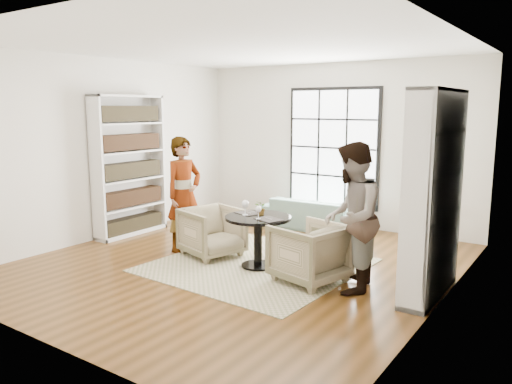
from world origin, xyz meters
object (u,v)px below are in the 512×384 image
Objects in this scene: armchair_left at (212,232)px; person_left at (184,194)px; wine_glass_left at (245,204)px; flower_centerpiece at (261,208)px; armchair_right at (309,253)px; wine_glass_right at (258,209)px; pedestal_table at (258,230)px; person_right at (351,218)px; sofa at (313,213)px.

armchair_left is 0.75m from person_left.
wine_glass_left is 1.08× the size of flower_centerpiece.
wine_glass_right is at bearing -72.35° from armchair_right.
flower_centerpiece is (-0.00, 0.08, 0.30)m from pedestal_table.
wine_glass_right reaches higher than pedestal_table.
person_left is 1.24m from wine_glass_left.
person_right is at bearing -7.43° from flower_centerpiece.
person_left reaches higher than wine_glass_right.
person_left is 1.54m from wine_glass_right.
person_right reaches higher than pedestal_table.
wine_glass_left is at bearing -78.97° from armchair_right.
person_right is (1.84, -2.55, 0.62)m from sofa.
sofa is at bearing 100.44° from flower_centerpiece.
armchair_right is at bearing -12.09° from flower_centerpiece.
person_left is at bearing 174.88° from wine_glass_left.
pedestal_table is 0.50× the size of person_right.
person_right is at bearing -4.07° from pedestal_table.
flower_centerpiece is (0.44, -2.36, 0.55)m from sofa.
flower_centerpiece reaches higher than armchair_right.
pedestal_table is 4.23× the size of wine_glass_left.
wine_glass_right is at bearing -65.14° from flower_centerpiece.
flower_centerpiece is (0.18, 0.13, -0.06)m from wine_glass_left.
sofa is 2.27× the size of armchair_right.
pedestal_table is at bearing -88.46° from flower_centerpiece.
wine_glass_right is at bearing 99.31° from sofa.
person_left is 9.63× the size of wine_glass_right.
person_right reaches higher than sofa.
wine_glass_left is (0.25, -2.49, 0.60)m from sofa.
armchair_right is at bearing -3.18° from wine_glass_left.
sofa is (-0.44, 2.45, -0.25)m from pedestal_table.
armchair_left is at bearing 175.50° from pedestal_table.
person_right is 9.84× the size of wine_glass_right.
person_left is at bearing 65.11° from sofa.
flower_centerpiece is (-0.86, 0.18, 0.45)m from armchair_right.
armchair_right is 0.98m from flower_centerpiece.
armchair_left is at bearing 77.26° from sofa.
armchair_left is 0.98m from flower_centerpiece.
armchair_left is at bearing 167.62° from wine_glass_right.
person_right is at bearing -77.82° from armchair_left.
armchair_left is 0.97× the size of armchair_right.
armchair_right is 1.15m from wine_glass_left.
wine_glass_right is 0.25m from flower_centerpiece.
pedestal_table is 0.89m from armchair_left.
person_left reaches higher than wine_glass_left.
armchair_right is (0.85, -0.10, -0.15)m from pedestal_table.
sofa is 8.80× the size of wine_glass_left.
wine_glass_left is (-1.59, 0.06, -0.02)m from person_right.
person_right is 1.59m from wine_glass_left.
sofa is at bearing 100.14° from pedestal_table.
armchair_left is at bearing -81.37° from armchair_right.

